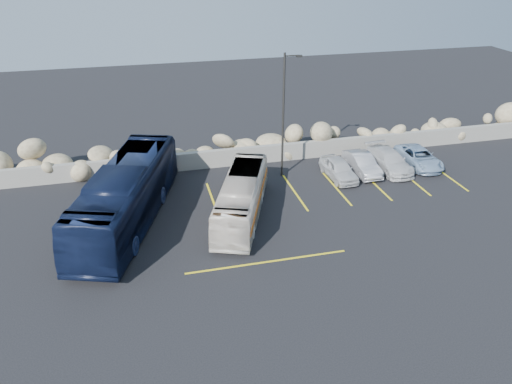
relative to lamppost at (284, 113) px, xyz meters
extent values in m
plane|color=black|center=(-2.56, -9.50, -4.30)|extent=(90.00, 90.00, 0.00)
cube|color=gray|center=(-2.56, 2.50, -3.70)|extent=(60.00, 0.40, 1.20)
cube|color=yellow|center=(-5.06, -2.50, -4.29)|extent=(0.12, 5.00, 0.01)
cube|color=yellow|center=(0.04, -2.50, -4.29)|extent=(0.12, 5.00, 0.01)
cube|color=yellow|center=(2.74, -2.50, -4.29)|extent=(0.12, 5.00, 0.01)
cube|color=yellow|center=(5.34, -2.50, -4.29)|extent=(0.12, 5.00, 0.01)
cube|color=yellow|center=(7.94, -2.50, -4.29)|extent=(0.12, 5.00, 0.01)
cube|color=yellow|center=(10.54, -2.50, -4.29)|extent=(0.12, 5.00, 0.01)
cube|color=yellow|center=(-3.56, -9.30, -4.29)|extent=(8.00, 0.12, 0.01)
cylinder|color=#2E2C29|center=(-0.06, 0.00, -0.30)|extent=(0.14, 0.14, 8.00)
cylinder|color=#2E2C29|center=(0.39, 0.00, 3.50)|extent=(0.90, 0.08, 0.08)
cube|color=#2E2C29|center=(0.84, 0.00, 3.45)|extent=(0.35, 0.18, 0.12)
imported|color=silver|center=(-3.77, -4.59, -3.11)|extent=(4.88, 8.64, 2.37)
imported|color=#0F1835|center=(-9.93, -3.73, -2.64)|extent=(6.44, 12.11, 3.30)
imported|color=silver|center=(3.44, -1.18, -3.66)|extent=(1.65, 3.78, 1.27)
imported|color=#A8A8AD|center=(5.27, -0.78, -3.66)|extent=(1.35, 3.87, 1.27)
imported|color=silver|center=(7.25, -0.78, -3.65)|extent=(1.94, 4.52, 1.30)
imported|color=#8AA6C4|center=(9.55, -0.67, -3.70)|extent=(2.10, 4.34, 1.19)
camera|label=1|loc=(-8.91, -28.55, 9.68)|focal=35.00mm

